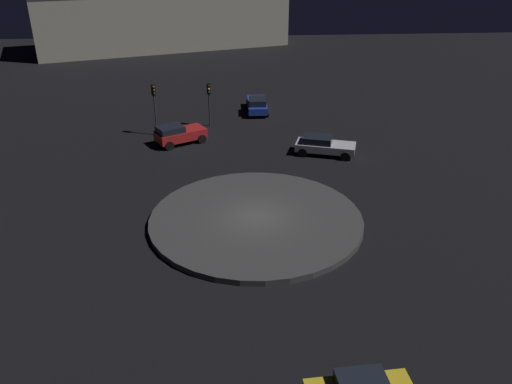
% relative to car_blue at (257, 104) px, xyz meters
% --- Properties ---
extents(ground_plane, '(120.94, 120.94, 0.00)m').
position_rel_car_blue_xyz_m(ground_plane, '(-1.62, -20.63, -0.76)').
color(ground_plane, black).
extents(roundabout_island, '(12.49, 12.49, 0.35)m').
position_rel_car_blue_xyz_m(roundabout_island, '(-1.62, -20.63, -0.59)').
color(roundabout_island, '#383838').
rests_on(roundabout_island, ground_plane).
extents(car_blue, '(2.05, 4.63, 1.49)m').
position_rel_car_blue_xyz_m(car_blue, '(0.00, 0.00, 0.00)').
color(car_blue, '#1E38A5').
rests_on(car_blue, ground_plane).
extents(car_silver, '(4.78, 3.10, 1.43)m').
position_rel_car_blue_xyz_m(car_silver, '(4.25, -10.70, -0.01)').
color(car_silver, silver).
rests_on(car_silver, ground_plane).
extents(car_red, '(4.32, 3.47, 1.58)m').
position_rel_car_blue_xyz_m(car_red, '(-6.88, -7.60, 0.07)').
color(car_red, red).
rests_on(car_red, ground_plane).
extents(traffic_light_north, '(0.33, 0.38, 3.79)m').
position_rel_car_blue_xyz_m(traffic_light_north, '(-4.41, -3.65, 1.95)').
color(traffic_light_north, '#2D2D2D').
rests_on(traffic_light_north, ground_plane).
extents(traffic_light_northwest, '(0.37, 0.39, 4.31)m').
position_rel_car_blue_xyz_m(traffic_light_northwest, '(-8.82, -5.54, 2.30)').
color(traffic_light_northwest, '#2D2D2D').
rests_on(traffic_light_northwest, ground_plane).
extents(store_building, '(36.54, 19.70, 8.23)m').
position_rel_car_blue_xyz_m(store_building, '(-11.24, 31.63, 3.35)').
color(store_building, '#ADA893').
rests_on(store_building, ground_plane).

